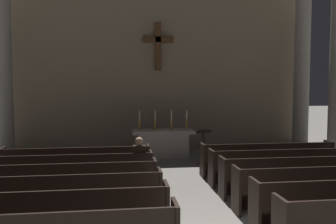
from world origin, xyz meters
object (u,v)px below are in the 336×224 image
(column_right_fourth, at_px, (302,63))
(pew_left_row_3, at_px, (58,198))
(pew_left_row_4, at_px, (66,183))
(pew_right_row_3, at_px, (326,187))
(lone_worshipper, at_px, (139,162))
(pew_left_row_5, at_px, (72,172))
(pew_right_row_6, at_px, (267,158))
(pew_right_row_4, at_px, (302,175))
(pew_left_row_2, at_px, (48,217))
(lectern, at_px, (204,147))
(candlestick_inner_right, at_px, (172,124))
(candlestick_inner_left, at_px, (155,124))
(candlestick_outer_left, at_px, (140,124))
(candlestick_outer_right, at_px, (187,123))
(pew_right_row_5, at_px, (283,166))
(pew_left_row_6, at_px, (77,164))
(altar, at_px, (163,143))
(column_left_fourth, at_px, (3,60))

(column_right_fourth, bearing_deg, pew_left_row_3, -141.34)
(pew_left_row_4, relative_size, pew_right_row_3, 1.00)
(pew_left_row_3, distance_m, lone_worshipper, 2.61)
(pew_left_row_5, relative_size, pew_right_row_6, 1.00)
(pew_left_row_5, distance_m, pew_right_row_4, 5.48)
(pew_left_row_2, bearing_deg, pew_right_row_4, 20.28)
(lectern, bearing_deg, candlestick_inner_right, 126.98)
(pew_right_row_4, distance_m, lectern, 3.98)
(candlestick_inner_left, bearing_deg, candlestick_outer_left, 180.00)
(pew_left_row_4, xyz_separation_m, candlestick_outer_right, (3.54, 4.89, 0.76))
(pew_left_row_3, relative_size, pew_right_row_5, 1.00)
(pew_left_row_6, bearing_deg, lectern, 23.54)
(pew_left_row_4, height_order, pew_right_row_4, same)
(column_right_fourth, xyz_separation_m, altar, (-5.63, -0.78, -2.97))
(lectern, bearing_deg, pew_right_row_5, -61.05)
(pew_right_row_4, xyz_separation_m, pew_right_row_5, (0.00, 1.00, 0.00))
(pew_left_row_6, distance_m, lone_worshipper, 1.90)
(pew_left_row_2, distance_m, pew_right_row_5, 6.16)
(pew_right_row_6, relative_size, lone_worshipper, 2.95)
(column_right_fourth, bearing_deg, lectern, -155.95)
(pew_left_row_6, bearing_deg, candlestick_outer_right, 39.27)
(pew_right_row_5, relative_size, pew_right_row_6, 1.00)
(candlestick_inner_left, xyz_separation_m, lone_worshipper, (-0.77, -3.85, -0.54))
(pew_right_row_4, xyz_separation_m, altar, (-2.69, 4.89, 0.06))
(pew_left_row_4, distance_m, pew_left_row_5, 1.00)
(column_left_fourth, xyz_separation_m, lectern, (6.83, -1.98, -2.95))
(pew_left_row_4, relative_size, altar, 1.77)
(pew_left_row_5, distance_m, pew_right_row_5, 5.39)
(pew_left_row_2, xyz_separation_m, pew_left_row_3, (0.00, 1.00, 0.00))
(lectern, bearing_deg, candlestick_outer_right, 106.42)
(pew_right_row_3, xyz_separation_m, pew_right_row_5, (0.00, 1.99, 0.00))
(pew_left_row_2, distance_m, candlestick_inner_left, 7.32)
(pew_right_row_5, bearing_deg, pew_left_row_3, -159.72)
(pew_left_row_4, distance_m, pew_right_row_4, 5.39)
(candlestick_inner_left, bearing_deg, pew_right_row_5, -52.44)
(pew_right_row_4, xyz_separation_m, candlestick_inner_left, (-2.99, 4.89, 0.76))
(column_right_fourth, height_order, lone_worshipper, column_right_fourth)
(pew_left_row_6, bearing_deg, pew_left_row_4, -90.00)
(candlestick_outer_left, bearing_deg, pew_left_row_2, -105.00)
(pew_left_row_2, bearing_deg, pew_left_row_4, 90.00)
(pew_left_row_3, relative_size, candlestick_outer_right, 5.62)
(pew_left_row_3, relative_size, candlestick_inner_left, 5.62)
(candlestick_outer_left, bearing_deg, pew_left_row_6, -122.46)
(pew_left_row_4, height_order, candlestick_outer_left, candlestick_outer_left)
(pew_left_row_6, relative_size, candlestick_inner_right, 5.62)
(pew_right_row_5, distance_m, candlestick_outer_right, 4.37)
(pew_right_row_6, relative_size, candlestick_outer_right, 5.62)
(candlestick_inner_left, bearing_deg, candlestick_outer_right, 0.00)
(column_left_fourth, bearing_deg, pew_right_row_5, -29.28)
(column_left_fourth, distance_m, lone_worshipper, 7.08)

